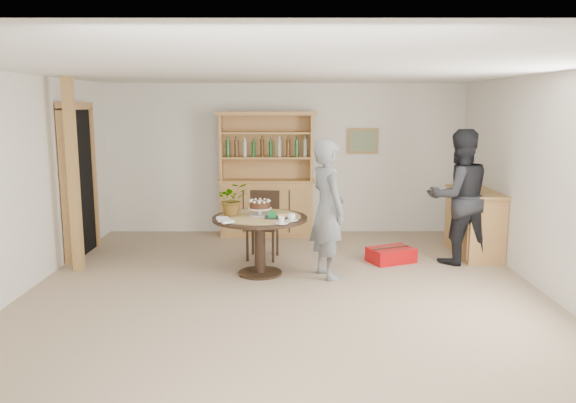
# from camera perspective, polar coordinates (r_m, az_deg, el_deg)

# --- Properties ---
(ground) EXTENTS (7.00, 7.00, 0.00)m
(ground) POSITION_cam_1_polar(r_m,az_deg,el_deg) (6.29, -0.43, -10.14)
(ground) COLOR tan
(ground) RESTS_ON ground
(room_shell) EXTENTS (6.04, 7.04, 2.52)m
(room_shell) POSITION_cam_1_polar(r_m,az_deg,el_deg) (5.94, -0.42, 5.88)
(room_shell) COLOR white
(room_shell) RESTS_ON ground
(doorway) EXTENTS (0.13, 1.10, 2.18)m
(doorway) POSITION_cam_1_polar(r_m,az_deg,el_deg) (8.52, -20.51, 2.17)
(doorway) COLOR black
(doorway) RESTS_ON ground
(pine_post) EXTENTS (0.12, 0.12, 2.50)m
(pine_post) POSITION_cam_1_polar(r_m,az_deg,el_deg) (7.68, -20.99, 2.45)
(pine_post) COLOR tan
(pine_post) RESTS_ON ground
(hutch) EXTENTS (1.62, 0.54, 2.04)m
(hutch) POSITION_cam_1_polar(r_m,az_deg,el_deg) (9.28, -2.16, 0.76)
(hutch) COLOR tan
(hutch) RESTS_ON ground
(sideboard) EXTENTS (0.54, 1.26, 0.94)m
(sideboard) POSITION_cam_1_polar(r_m,az_deg,el_deg) (8.53, 18.41, -2.02)
(sideboard) COLOR tan
(sideboard) RESTS_ON ground
(dining_table) EXTENTS (1.20, 1.20, 0.76)m
(dining_table) POSITION_cam_1_polar(r_m,az_deg,el_deg) (7.12, -2.88, -2.71)
(dining_table) COLOR black
(dining_table) RESTS_ON ground
(dining_chair) EXTENTS (0.48, 0.48, 0.95)m
(dining_chair) POSITION_cam_1_polar(r_m,az_deg,el_deg) (7.95, -2.50, -1.91)
(dining_chair) COLOR black
(dining_chair) RESTS_ON ground
(birthday_cake) EXTENTS (0.30, 0.30, 0.20)m
(birthday_cake) POSITION_cam_1_polar(r_m,az_deg,el_deg) (7.12, -2.88, -0.44)
(birthday_cake) COLOR white
(birthday_cake) RESTS_ON dining_table
(flower_vase) EXTENTS (0.47, 0.44, 0.42)m
(flower_vase) POSITION_cam_1_polar(r_m,az_deg,el_deg) (7.13, -5.70, 0.26)
(flower_vase) COLOR #3F7233
(flower_vase) RESTS_ON dining_table
(gift_tray) EXTENTS (0.30, 0.20, 0.08)m
(gift_tray) POSITION_cam_1_polar(r_m,az_deg,el_deg) (6.96, -1.18, -1.48)
(gift_tray) COLOR black
(gift_tray) RESTS_ON dining_table
(coffee_cup_a) EXTENTS (0.15, 0.15, 0.09)m
(coffee_cup_a) POSITION_cam_1_polar(r_m,az_deg,el_deg) (6.80, 0.36, -1.63)
(coffee_cup_a) COLOR white
(coffee_cup_a) RESTS_ON dining_table
(coffee_cup_b) EXTENTS (0.15, 0.15, 0.08)m
(coffee_cup_b) POSITION_cam_1_polar(r_m,az_deg,el_deg) (6.63, -0.66, -1.96)
(coffee_cup_b) COLOR white
(coffee_cup_b) RESTS_ON dining_table
(napkins) EXTENTS (0.24, 0.33, 0.03)m
(napkins) POSITION_cam_1_polar(r_m,az_deg,el_deg) (6.81, -6.47, -1.87)
(napkins) COLOR white
(napkins) RESTS_ON dining_table
(teen_boy) EXTENTS (0.63, 0.74, 1.74)m
(teen_boy) POSITION_cam_1_polar(r_m,az_deg,el_deg) (6.98, 4.05, -0.76)
(teen_boy) COLOR slate
(teen_boy) RESTS_ON ground
(adult_person) EXTENTS (1.00, 0.85, 1.83)m
(adult_person) POSITION_cam_1_polar(r_m,az_deg,el_deg) (7.94, 16.96, 0.45)
(adult_person) COLOR black
(adult_person) RESTS_ON ground
(red_suitcase) EXTENTS (0.71, 0.61, 0.21)m
(red_suitcase) POSITION_cam_1_polar(r_m,az_deg,el_deg) (7.91, 10.41, -5.35)
(red_suitcase) COLOR #BF090D
(red_suitcase) RESTS_ON ground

